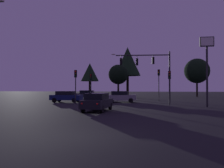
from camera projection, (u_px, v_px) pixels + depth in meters
ground_plane at (126, 101)px, 33.31m from camera, size 168.00×168.00×0.00m
traffic_signal_mast_arm at (150, 66)px, 29.11m from camera, size 7.58×0.65×6.63m
traffic_light_corner_left at (169, 81)px, 25.31m from camera, size 0.31×0.36×3.86m
traffic_light_corner_right at (159, 79)px, 33.58m from camera, size 0.36×0.38×4.70m
traffic_light_median at (76, 80)px, 27.40m from camera, size 0.32×0.36×4.13m
traffic_light_far_side at (91, 82)px, 32.13m from camera, size 0.33×0.37×3.96m
car_nearside_lane at (97, 102)px, 19.06m from camera, size 2.16×4.37×1.52m
car_crossing_left at (121, 96)px, 30.56m from camera, size 4.19×2.03×1.52m
car_crossing_right at (66, 96)px, 30.77m from camera, size 4.31×1.99×1.52m
car_far_lane at (86, 95)px, 39.14m from camera, size 4.42×2.04×1.52m
store_sign_illuminated at (207, 56)px, 23.27m from camera, size 1.40×0.28×7.24m
tree_behind_sign at (118, 75)px, 41.66m from camera, size 3.66×3.66×6.27m
tree_left_far at (128, 62)px, 46.12m from camera, size 5.26×5.26×10.29m
tree_center_horizon at (197, 71)px, 49.23m from camera, size 5.42×5.42×8.37m
tree_right_cluster at (90, 72)px, 48.13m from camera, size 3.85×3.85×7.23m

